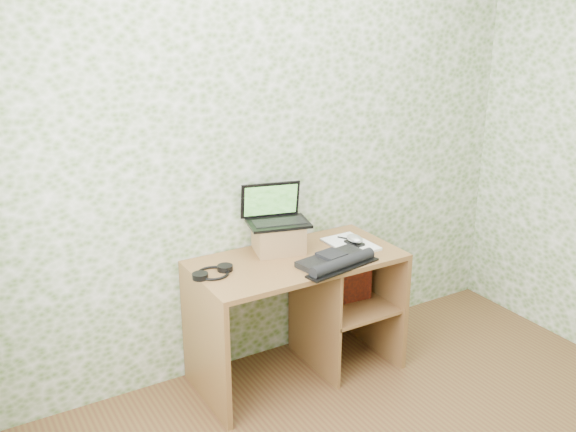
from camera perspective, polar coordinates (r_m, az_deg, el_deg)
wall_back at (r=3.74m, az=-1.64°, el=5.66°), size 3.50×0.00×3.50m
desk at (r=3.83m, az=1.55°, el=-7.08°), size 1.20×0.60×0.75m
riser at (r=3.72m, az=-0.85°, el=-1.95°), size 0.32×0.29×0.16m
laptop at (r=3.70m, az=-1.15°, el=0.21°), size 0.39×0.32×0.23m
keyboard at (r=3.57m, az=4.32°, el=-4.00°), size 0.48×0.31×0.07m
headphones at (r=3.46m, az=-6.70°, el=-5.02°), size 0.24×0.21×0.03m
notepad at (r=3.85m, az=5.58°, el=-2.51°), size 0.23×0.32×0.01m
mouse at (r=3.82m, az=5.93°, el=-2.20°), size 0.09×0.13×0.04m
pen at (r=3.89m, az=5.53°, el=-2.05°), size 0.09×0.14×0.01m
red_box at (r=3.92m, az=5.50°, el=-5.32°), size 0.27×0.11×0.32m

